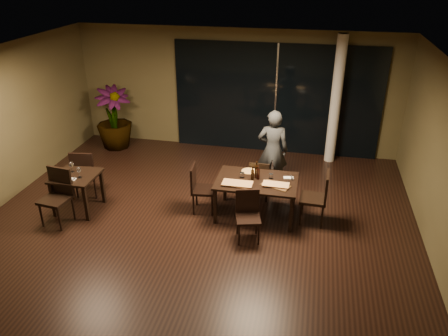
% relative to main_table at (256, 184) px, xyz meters
% --- Properties ---
extents(ground, '(8.00, 8.00, 0.00)m').
position_rel_main_table_xyz_m(ground, '(-1.00, -0.80, -0.68)').
color(ground, black).
rests_on(ground, ground).
extents(wall_back, '(8.00, 0.10, 3.00)m').
position_rel_main_table_xyz_m(wall_back, '(-1.00, 3.25, 0.82)').
color(wall_back, brown).
rests_on(wall_back, ground).
extents(ceiling, '(8.00, 8.00, 0.04)m').
position_rel_main_table_xyz_m(ceiling, '(-1.00, -0.80, 2.34)').
color(ceiling, silver).
rests_on(ceiling, wall_back).
extents(window_panel, '(5.00, 0.06, 2.70)m').
position_rel_main_table_xyz_m(window_panel, '(0.00, 3.16, 0.67)').
color(window_panel, black).
rests_on(window_panel, ground).
extents(column, '(0.24, 0.24, 3.00)m').
position_rel_main_table_xyz_m(column, '(1.40, 2.85, 0.82)').
color(column, silver).
rests_on(column, ground).
extents(main_table, '(1.50, 1.00, 0.75)m').
position_rel_main_table_xyz_m(main_table, '(0.00, 0.00, 0.00)').
color(main_table, black).
rests_on(main_table, ground).
extents(side_table, '(0.80, 0.80, 0.75)m').
position_rel_main_table_xyz_m(side_table, '(-3.40, -0.50, -0.05)').
color(side_table, black).
rests_on(side_table, ground).
extents(chair_main_far, '(0.40, 0.40, 0.86)m').
position_rel_main_table_xyz_m(chair_main_far, '(-0.02, 0.61, -0.20)').
color(chair_main_far, black).
rests_on(chair_main_far, ground).
extents(chair_main_near, '(0.51, 0.51, 0.89)m').
position_rel_main_table_xyz_m(chair_main_near, '(-0.04, -0.75, -0.18)').
color(chair_main_near, black).
rests_on(chair_main_near, ground).
extents(chair_main_left, '(0.48, 0.48, 0.95)m').
position_rel_main_table_xyz_m(chair_main_left, '(-1.09, -0.05, -0.15)').
color(chair_main_left, black).
rests_on(chair_main_left, ground).
extents(chair_main_right, '(0.49, 0.49, 1.02)m').
position_rel_main_table_xyz_m(chair_main_right, '(1.15, -0.01, -0.11)').
color(chair_main_right, black).
rests_on(chair_main_right, ground).
extents(chair_side_far, '(0.53, 0.53, 1.02)m').
position_rel_main_table_xyz_m(chair_side_far, '(-3.49, 0.02, -0.11)').
color(chair_side_far, black).
rests_on(chair_side_far, ground).
extents(chair_side_near, '(0.54, 0.54, 1.05)m').
position_rel_main_table_xyz_m(chair_side_near, '(-3.53, -0.95, -0.09)').
color(chair_side_near, black).
rests_on(chair_side_near, ground).
extents(diner, '(0.60, 0.41, 1.73)m').
position_rel_main_table_xyz_m(diner, '(0.16, 1.18, 0.19)').
color(diner, '#2F3134').
rests_on(diner, ground).
extents(potted_plant, '(1.22, 1.22, 1.58)m').
position_rel_main_table_xyz_m(potted_plant, '(-4.01, 2.54, 0.12)').
color(potted_plant, '#214517').
rests_on(potted_plant, ground).
extents(pizza_board_left, '(0.58, 0.33, 0.01)m').
position_rel_main_table_xyz_m(pizza_board_left, '(-0.32, -0.25, 0.08)').
color(pizza_board_left, '#3F2314').
rests_on(pizza_board_left, main_table).
extents(pizza_board_right, '(0.56, 0.42, 0.01)m').
position_rel_main_table_xyz_m(pizza_board_right, '(0.37, -0.15, 0.08)').
color(pizza_board_right, '#452C16').
rests_on(pizza_board_right, main_table).
extents(oblong_pizza_left, '(0.53, 0.25, 0.02)m').
position_rel_main_table_xyz_m(oblong_pizza_left, '(-0.32, -0.25, 0.10)').
color(oblong_pizza_left, maroon).
rests_on(oblong_pizza_left, pizza_board_left).
extents(oblong_pizza_right, '(0.46, 0.22, 0.02)m').
position_rel_main_table_xyz_m(oblong_pizza_right, '(0.37, -0.15, 0.10)').
color(oblong_pizza_right, '#68090D').
rests_on(oblong_pizza_right, pizza_board_right).
extents(round_pizza, '(0.27, 0.27, 0.01)m').
position_rel_main_table_xyz_m(round_pizza, '(-0.20, 0.32, 0.08)').
color(round_pizza, '#B22A13').
rests_on(round_pizza, main_table).
extents(bottle_a, '(0.06, 0.06, 0.26)m').
position_rel_main_table_xyz_m(bottle_a, '(-0.08, 0.01, 0.21)').
color(bottle_a, black).
rests_on(bottle_a, main_table).
extents(bottle_b, '(0.06, 0.06, 0.27)m').
position_rel_main_table_xyz_m(bottle_b, '(0.01, 0.06, 0.21)').
color(bottle_b, black).
rests_on(bottle_b, main_table).
extents(bottle_c, '(0.07, 0.07, 0.33)m').
position_rel_main_table_xyz_m(bottle_c, '(-0.02, 0.11, 0.24)').
color(bottle_c, black).
rests_on(bottle_c, main_table).
extents(tumbler_left, '(0.08, 0.08, 0.10)m').
position_rel_main_table_xyz_m(tumbler_left, '(-0.28, 0.06, 0.12)').
color(tumbler_left, white).
rests_on(tumbler_left, main_table).
extents(tumbler_right, '(0.08, 0.08, 0.09)m').
position_rel_main_table_xyz_m(tumbler_right, '(0.25, 0.13, 0.12)').
color(tumbler_right, white).
rests_on(tumbler_right, main_table).
extents(napkin_near, '(0.20, 0.14, 0.01)m').
position_rel_main_table_xyz_m(napkin_near, '(0.50, -0.06, 0.08)').
color(napkin_near, white).
rests_on(napkin_near, main_table).
extents(napkin_far, '(0.19, 0.13, 0.01)m').
position_rel_main_table_xyz_m(napkin_far, '(0.57, 0.21, 0.08)').
color(napkin_far, silver).
rests_on(napkin_far, main_table).
extents(wine_glass_a, '(0.09, 0.09, 0.20)m').
position_rel_main_table_xyz_m(wine_glass_a, '(-3.52, -0.39, 0.17)').
color(wine_glass_a, white).
rests_on(wine_glass_a, side_table).
extents(wine_glass_b, '(0.09, 0.09, 0.20)m').
position_rel_main_table_xyz_m(wine_glass_b, '(-3.27, -0.57, 0.17)').
color(wine_glass_b, white).
rests_on(wine_glass_b, side_table).
extents(side_napkin, '(0.18, 0.12, 0.01)m').
position_rel_main_table_xyz_m(side_napkin, '(-3.39, -0.69, 0.08)').
color(side_napkin, white).
rests_on(side_napkin, side_table).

